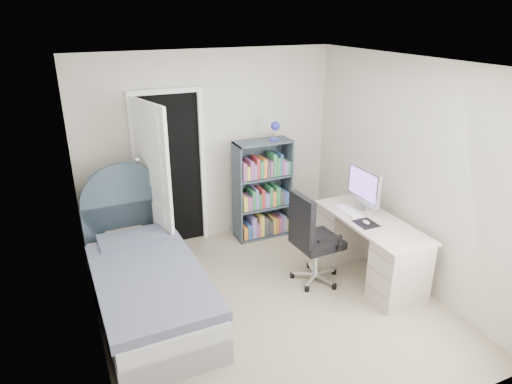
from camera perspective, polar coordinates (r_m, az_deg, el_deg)
name	(u,v)px	position (r m, az deg, el deg)	size (l,w,h in m)	color
room_shell	(270,196)	(4.43, 1.72, -0.52)	(3.50, 3.70, 2.60)	gray
door	(160,178)	(5.64, -11.95, 1.67)	(0.92, 0.81, 2.06)	black
bed	(147,283)	(4.95, -13.49, -11.04)	(1.06, 2.17, 1.32)	gray
nightstand	(121,231)	(5.88, -16.53, -4.64)	(0.42, 0.42, 0.61)	#DBBF87
floor_lamp	(140,219)	(5.76, -14.32, -3.30)	(0.19, 0.19, 1.36)	silver
bookcase	(263,194)	(6.17, 0.93, -0.19)	(0.76, 0.32, 1.60)	#3E4A54
desk	(369,245)	(5.47, 13.93, -6.48)	(0.60, 1.50, 1.23)	#C1B2A1
office_chair	(311,235)	(5.13, 6.89, -5.39)	(0.56, 0.58, 1.09)	silver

